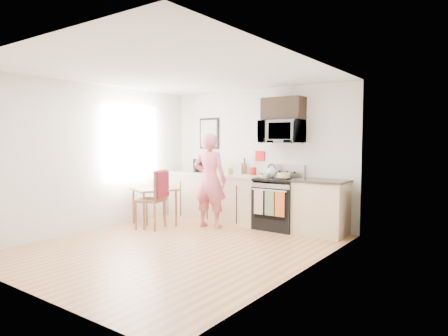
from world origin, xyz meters
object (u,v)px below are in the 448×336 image
Objects in this scene: range at (278,205)px; dining_table at (154,192)px; microwave at (282,132)px; person at (210,180)px; chair at (158,191)px; cake at (284,176)px.

range is 2.34m from dining_table.
microwave reaches higher than person.
chair is 3.66× the size of cake.
range is 1.33m from microwave.
person is at bearing -149.44° from range.
microwave reaches higher than range.
dining_table is at bearing -153.69° from cake.
microwave reaches higher than dining_table.
range is 0.67× the size of person.
chair is (-0.67, -0.67, -0.18)m from person.
dining_table is 2.44m from cake.
microwave is at bearing 130.87° from cake.
dining_table is (-0.98, -0.46, -0.25)m from person.
microwave is 2.64m from dining_table.
range is 1.53× the size of microwave.
range is at bearing -161.58° from person.
person is at bearing 25.10° from dining_table.
cake is at bearing -49.13° from microwave.
chair is at bearing 32.73° from person.
microwave is at bearing 30.26° from dining_table.
person is (-1.08, -0.74, -0.89)m from microwave.
microwave is at bearing -157.64° from person.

